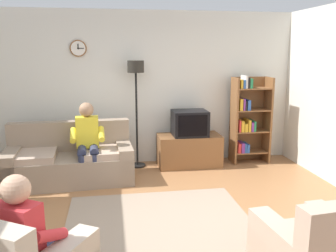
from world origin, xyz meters
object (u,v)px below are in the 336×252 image
(tv_stand, at_px, (189,150))
(floor_lamp, at_px, (136,84))
(tv, at_px, (190,123))
(person_on_couch, at_px, (88,139))
(couch, at_px, (70,162))
(bookshelf, at_px, (248,119))
(person_in_left_armchair, at_px, (28,235))

(tv_stand, xyz_separation_m, floor_lamp, (-0.91, 0.10, 1.17))
(tv, xyz_separation_m, person_on_couch, (-1.71, -0.55, -0.08))
(person_on_couch, bearing_deg, floor_lamp, 39.97)
(couch, xyz_separation_m, tv_stand, (2.00, 0.46, -0.03))
(couch, height_order, bookshelf, bookshelf)
(couch, distance_m, person_in_left_armchair, 2.84)
(tv_stand, distance_m, floor_lamp, 1.49)
(tv_stand, bearing_deg, couch, -167.01)
(bookshelf, bearing_deg, person_on_couch, -167.14)
(tv_stand, bearing_deg, floor_lamp, 173.82)
(tv, bearing_deg, tv_stand, 90.00)
(floor_lamp, bearing_deg, person_on_couch, -140.03)
(person_in_left_armchair, bearing_deg, floor_lamp, 72.04)
(floor_lamp, height_order, person_in_left_armchair, floor_lamp)
(couch, xyz_separation_m, floor_lamp, (1.09, 0.56, 1.14))
(person_in_left_armchair, bearing_deg, tv, 58.35)
(person_on_couch, bearing_deg, tv_stand, 18.45)
(tv_stand, relative_size, person_in_left_armchair, 0.98)
(bookshelf, bearing_deg, tv, -175.08)
(bookshelf, distance_m, floor_lamp, 2.11)
(person_on_couch, distance_m, person_in_left_armchair, 2.73)
(tv_stand, height_order, bookshelf, bookshelf)
(couch, xyz_separation_m, person_in_left_armchair, (-0.01, -2.83, 0.29))
(tv, bearing_deg, couch, -167.68)
(tv, relative_size, person_in_left_armchair, 0.54)
(tv_stand, height_order, person_on_couch, person_on_couch)
(tv, xyz_separation_m, person_in_left_armchair, (-2.01, -3.26, -0.17))
(tv_stand, relative_size, person_on_couch, 0.89)
(tv_stand, xyz_separation_m, bookshelf, (1.10, 0.07, 0.53))
(couch, distance_m, tv, 2.10)
(tv, relative_size, floor_lamp, 0.32)
(person_in_left_armchair, bearing_deg, person_on_couch, 83.75)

